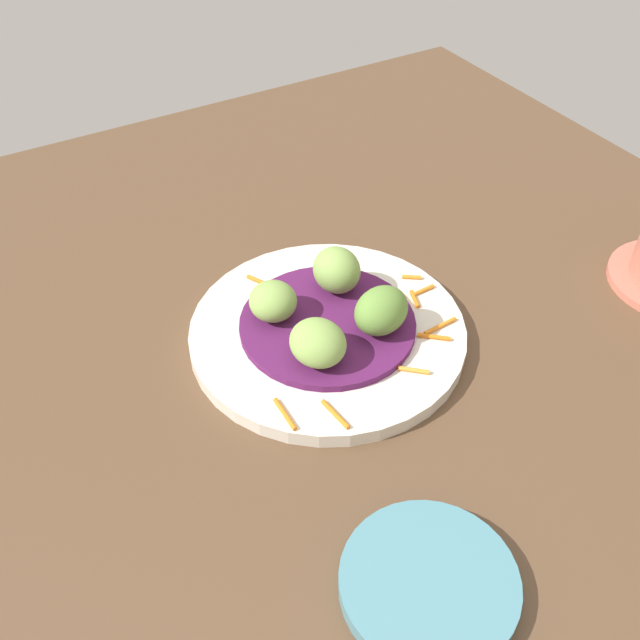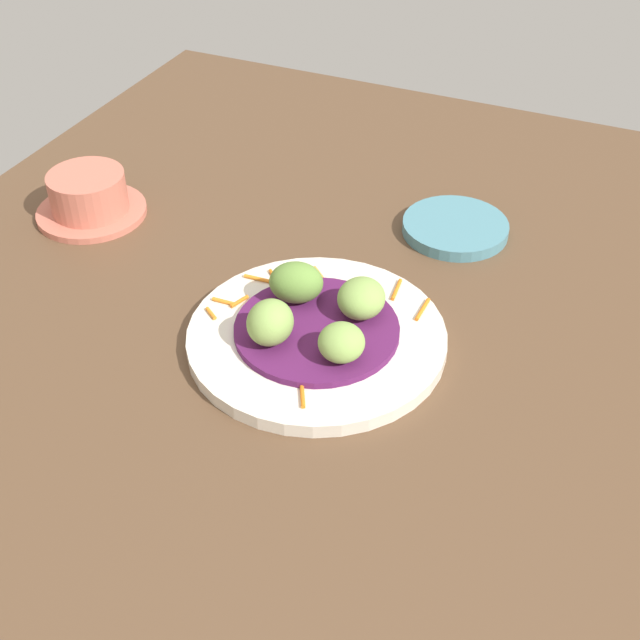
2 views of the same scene
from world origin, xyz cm
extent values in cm
cube|color=brown|center=(0.00, 0.00, 1.00)|extent=(110.00, 110.00, 2.00)
cylinder|color=silver|center=(-3.91, -5.32, 2.72)|extent=(25.61, 25.61, 1.44)
cylinder|color=#51194C|center=(-3.91, -5.32, 3.80)|extent=(16.26, 16.26, 0.73)
cylinder|color=orange|center=(-11.47, 0.87, 3.64)|extent=(2.51, 2.27, 0.40)
cylinder|color=orange|center=(-14.73, -7.16, 3.64)|extent=(1.76, 1.41, 0.40)
cylinder|color=orange|center=(-14.43, -4.93, 3.64)|extent=(2.68, 0.50, 0.40)
cylinder|color=orange|center=(0.97, 4.14, 3.64)|extent=(0.76, 3.51, 0.40)
cylinder|color=orange|center=(-13.04, -4.28, 3.64)|extent=(1.14, 2.32, 0.40)
cylinder|color=orange|center=(-12.83, 0.06, 3.64)|extent=(3.67, 0.61, 0.40)
cylinder|color=orange|center=(-7.45, 3.34, 3.64)|extent=(2.30, 2.12, 0.40)
cylinder|color=orange|center=(4.50, 2.06, 3.64)|extent=(0.48, 3.62, 0.40)
cylinder|color=orange|center=(-1.51, -13.90, 3.64)|extent=(2.00, 3.32, 0.40)
ellipsoid|color=olive|center=(-7.57, -2.16, 6.26)|extent=(6.55, 5.83, 4.18)
ellipsoid|color=#84A851|center=(-7.07, -8.98, 6.35)|extent=(4.47, 4.93, 4.37)
ellipsoid|color=#84A851|center=(-0.25, -8.48, 5.93)|extent=(4.40, 4.46, 3.53)
ellipsoid|color=#84A851|center=(-0.75, -1.65, 6.04)|extent=(5.35, 5.79, 3.75)
cylinder|color=teal|center=(2.77, 19.44, 2.69)|extent=(12.34, 12.34, 1.39)
cylinder|color=#C66B56|center=(-38.46, 5.50, 2.40)|extent=(13.10, 13.10, 0.80)
cylinder|color=#C66B56|center=(-38.46, 5.50, 5.13)|extent=(9.11, 9.11, 4.67)
camera|label=1|loc=(21.40, 36.69, 49.34)|focal=40.84mm
camera|label=2|loc=(22.33, -63.81, 57.05)|focal=47.87mm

